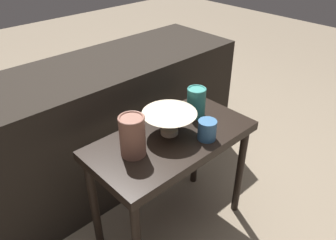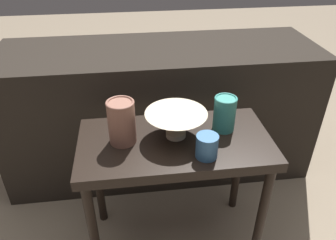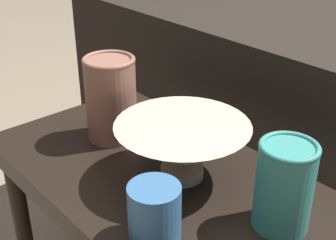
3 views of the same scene
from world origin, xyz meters
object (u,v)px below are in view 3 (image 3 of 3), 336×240
object	(u,v)px
vase_textured_left	(111,97)
vase_colorful_right	(284,185)
bowl	(182,147)
cup	(154,212)

from	to	relation	value
vase_textured_left	vase_colorful_right	size ratio (longest dim) A/B	1.20
bowl	vase_colorful_right	bearing A→B (deg)	7.24
vase_colorful_right	cup	size ratio (longest dim) A/B	1.62
bowl	vase_textured_left	distance (m)	0.20
bowl	vase_colorful_right	world-z (taller)	vase_colorful_right
vase_textured_left	vase_colorful_right	bearing A→B (deg)	4.54
vase_textured_left	cup	xyz separation A→B (m)	(0.28, -0.13, -0.04)
bowl	cup	distance (m)	0.16
bowl	vase_colorful_right	size ratio (longest dim) A/B	1.66
bowl	cup	size ratio (longest dim) A/B	2.69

